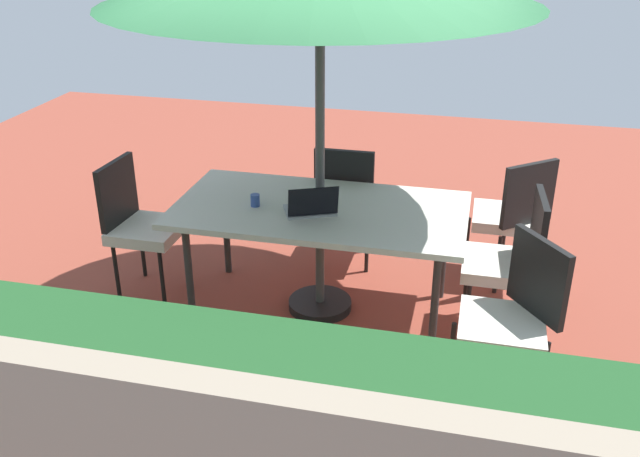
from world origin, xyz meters
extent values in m
cube|color=brown|center=(0.00, 0.00, -0.01)|extent=(10.00, 10.00, 0.02)
cube|color=silver|center=(0.00, 0.00, 0.75)|extent=(1.92, 1.00, 0.04)
cylinder|color=#333333|center=(-0.81, -0.35, 0.37)|extent=(0.05, 0.05, 0.73)
cylinder|color=#333333|center=(0.81, -0.35, 0.37)|extent=(0.05, 0.05, 0.73)
cylinder|color=#333333|center=(-0.81, 0.35, 0.37)|extent=(0.05, 0.05, 0.73)
cylinder|color=#333333|center=(0.81, 0.35, 0.37)|extent=(0.05, 0.05, 0.73)
cylinder|color=#4C4C4C|center=(0.00, 0.00, 1.19)|extent=(0.06, 0.06, 2.39)
cylinder|color=black|center=(0.00, 0.00, 0.03)|extent=(0.44, 0.44, 0.06)
cube|color=silver|center=(-1.18, 0.01, 0.49)|extent=(0.46, 0.46, 0.08)
cube|color=black|center=(-1.38, 0.00, 0.76)|extent=(0.07, 0.44, 0.45)
cylinder|color=black|center=(-0.98, -0.16, 0.23)|extent=(0.03, 0.03, 0.45)
cylinder|color=black|center=(-1.01, 0.20, 0.23)|extent=(0.03, 0.03, 0.45)
cylinder|color=black|center=(-1.34, -0.18, 0.23)|extent=(0.03, 0.03, 0.45)
cylinder|color=black|center=(-1.37, 0.18, 0.23)|extent=(0.03, 0.03, 0.45)
cube|color=silver|center=(1.24, 0.05, 0.49)|extent=(0.46, 0.46, 0.08)
cube|color=black|center=(1.45, 0.04, 0.76)|extent=(0.07, 0.44, 0.45)
cylinder|color=black|center=(1.07, 0.24, 0.23)|extent=(0.03, 0.03, 0.45)
cylinder|color=black|center=(1.05, -0.12, 0.23)|extent=(0.03, 0.03, 0.45)
cylinder|color=black|center=(1.43, 0.22, 0.23)|extent=(0.03, 0.03, 0.45)
cylinder|color=black|center=(1.40, -0.14, 0.23)|extent=(0.03, 0.03, 0.45)
cube|color=silver|center=(-1.21, -0.76, 0.49)|extent=(0.46, 0.46, 0.08)
cube|color=black|center=(-1.35, -0.59, 0.76)|extent=(0.36, 0.31, 0.45)
cylinder|color=black|center=(-1.23, -1.01, 0.23)|extent=(0.03, 0.03, 0.45)
cylinder|color=black|center=(-0.96, -0.78, 0.23)|extent=(0.03, 0.03, 0.45)
cylinder|color=black|center=(-1.47, -0.73, 0.23)|extent=(0.03, 0.03, 0.45)
cylinder|color=black|center=(-1.19, -0.50, 0.23)|extent=(0.03, 0.03, 0.45)
cube|color=silver|center=(-0.04, -0.77, 0.49)|extent=(0.46, 0.46, 0.08)
cube|color=black|center=(-0.04, -0.56, 0.76)|extent=(0.44, 0.04, 0.45)
cylinder|color=black|center=(-0.22, -0.96, 0.23)|extent=(0.03, 0.03, 0.45)
cylinder|color=black|center=(0.14, -0.95, 0.23)|extent=(0.03, 0.03, 0.45)
cylinder|color=black|center=(-0.22, -0.60, 0.23)|extent=(0.03, 0.03, 0.45)
cylinder|color=black|center=(0.14, -0.59, 0.23)|extent=(0.03, 0.03, 0.45)
cube|color=silver|center=(-1.19, 0.73, 0.49)|extent=(0.46, 0.46, 0.08)
cube|color=black|center=(-1.36, 0.60, 0.76)|extent=(0.29, 0.37, 0.45)
cylinder|color=black|center=(-0.94, 0.69, 0.23)|extent=(0.03, 0.03, 0.45)
cylinder|color=black|center=(-1.16, 0.98, 0.23)|extent=(0.03, 0.03, 0.45)
cylinder|color=black|center=(-1.23, 0.47, 0.23)|extent=(0.03, 0.03, 0.45)
cylinder|color=black|center=(-1.45, 0.76, 0.23)|extent=(0.03, 0.03, 0.45)
cube|color=gray|center=(0.05, 0.08, 0.78)|extent=(0.38, 0.33, 0.02)
cube|color=black|center=(0.00, 0.18, 0.89)|extent=(0.31, 0.18, 0.20)
cylinder|color=#334C99|center=(0.42, 0.08, 0.81)|extent=(0.06, 0.06, 0.08)
camera|label=1|loc=(-0.98, 4.10, 2.62)|focal=39.37mm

